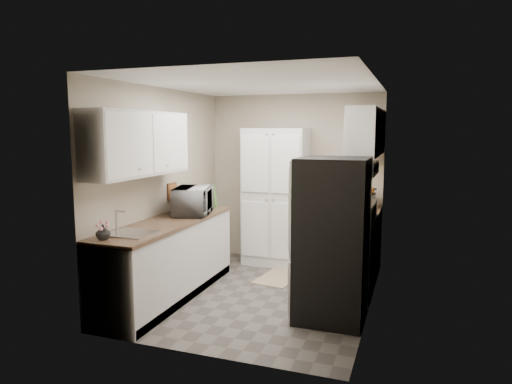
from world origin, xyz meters
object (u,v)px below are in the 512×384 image
(refrigerator, at_px, (332,239))
(microwave, at_px, (193,201))
(toaster_oven, at_px, (365,200))
(wine_bottle, at_px, (193,198))
(electric_range, at_px, (346,255))
(pantry_cabinet, at_px, (276,197))

(refrigerator, bearing_deg, microwave, 165.74)
(toaster_oven, bearing_deg, wine_bottle, -162.78)
(microwave, xyz_separation_m, wine_bottle, (-0.19, 0.37, -0.03))
(electric_range, relative_size, wine_bottle, 4.07)
(refrigerator, xyz_separation_m, wine_bottle, (-2.04, 0.84, 0.21))
(refrigerator, xyz_separation_m, toaster_oven, (0.15, 1.72, 0.17))
(electric_range, bearing_deg, pantry_cabinet, 141.78)
(pantry_cabinet, xyz_separation_m, toaster_oven, (1.29, -0.01, 0.02))
(electric_range, relative_size, microwave, 1.83)
(electric_range, height_order, wine_bottle, wine_bottle)
(electric_range, distance_m, toaster_oven, 1.07)
(electric_range, height_order, microwave, microwave)
(electric_range, bearing_deg, toaster_oven, 82.84)
(pantry_cabinet, xyz_separation_m, electric_range, (1.17, -0.93, -0.52))
(pantry_cabinet, xyz_separation_m, microwave, (-0.71, -1.25, 0.09))
(pantry_cabinet, relative_size, electric_range, 1.77)
(refrigerator, distance_m, toaster_oven, 1.73)
(electric_range, relative_size, refrigerator, 0.66)
(pantry_cabinet, relative_size, toaster_oven, 5.85)
(refrigerator, relative_size, microwave, 2.75)
(electric_range, xyz_separation_m, toaster_oven, (0.12, 0.92, 0.54))
(toaster_oven, bearing_deg, microwave, -152.71)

